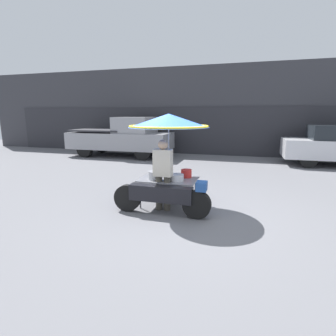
% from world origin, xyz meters
% --- Properties ---
extents(ground_plane, '(36.00, 36.00, 0.00)m').
position_xyz_m(ground_plane, '(0.00, 0.00, 0.00)').
color(ground_plane, slate).
extents(shopfront_building, '(28.00, 2.06, 4.39)m').
position_xyz_m(shopfront_building, '(0.00, 9.24, 2.18)').
color(shopfront_building, '#38383D').
rests_on(shopfront_building, ground).
extents(vendor_motorcycle_cart, '(2.05, 1.73, 2.03)m').
position_xyz_m(vendor_motorcycle_cart, '(-0.40, 0.24, 1.54)').
color(vendor_motorcycle_cart, black).
rests_on(vendor_motorcycle_cart, ground).
extents(vendor_person, '(0.38, 0.22, 1.51)m').
position_xyz_m(vendor_person, '(-0.45, 0.02, 0.84)').
color(vendor_person, '#4C473D').
rests_on(vendor_person, ground).
extents(pickup_truck, '(4.96, 1.92, 1.89)m').
position_xyz_m(pickup_truck, '(-4.54, 6.54, 0.92)').
color(pickup_truck, black).
rests_on(pickup_truck, ground).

